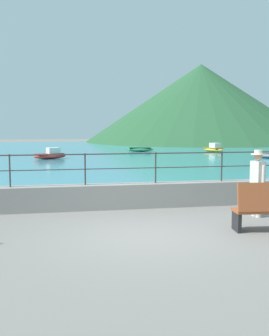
% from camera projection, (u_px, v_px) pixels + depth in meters
% --- Properties ---
extents(ground_plane, '(120.00, 120.00, 0.00)m').
position_uv_depth(ground_plane, '(145.00, 237.00, 8.90)').
color(ground_plane, slate).
extents(promenade_wall, '(20.00, 0.56, 0.70)m').
position_uv_depth(promenade_wall, '(121.00, 196.00, 11.98)').
color(promenade_wall, gray).
rests_on(promenade_wall, ground).
extents(railing, '(18.44, 0.04, 0.90)m').
position_uv_depth(railing, '(121.00, 162.00, 11.88)').
color(railing, '#383330').
rests_on(railing, promenade_wall).
extents(lake_water, '(64.00, 44.32, 0.06)m').
position_uv_depth(lake_water, '(77.00, 153.00, 34.12)').
color(lake_water, teal).
rests_on(lake_water, ground).
extents(hill_main, '(31.31, 31.31, 10.43)m').
position_uv_depth(hill_main, '(201.00, 103.00, 56.29)').
color(hill_main, '#285633').
rests_on(hill_main, ground).
extents(person_walking, '(0.38, 0.56, 1.75)m').
position_uv_depth(person_walking, '(257.00, 180.00, 10.79)').
color(person_walking, beige).
rests_on(person_walking, ground).
extents(boat_0, '(2.47, 1.71, 0.76)m').
position_uv_depth(boat_0, '(51.00, 155.00, 28.31)').
color(boat_0, red).
rests_on(boat_0, lake_water).
extents(boat_2, '(1.50, 2.46, 0.76)m').
position_uv_depth(boat_2, '(213.00, 149.00, 35.50)').
color(boat_2, gold).
rests_on(boat_2, lake_water).
extents(boat_4, '(2.44, 1.38, 0.36)m').
position_uv_depth(boat_4, '(140.00, 149.00, 35.97)').
color(boat_4, '#338C59').
rests_on(boat_4, lake_water).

